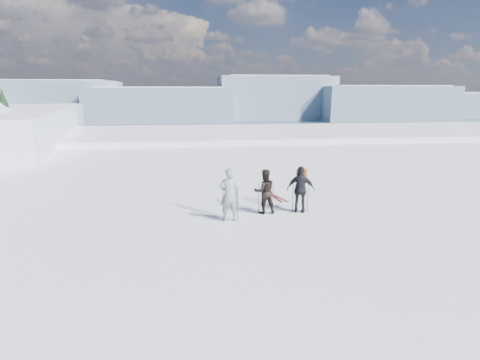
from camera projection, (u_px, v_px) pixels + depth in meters
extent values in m
plane|color=white|center=(213.00, 207.00, 73.61)|extent=(220.00, 208.01, 71.62)
cube|color=white|center=(226.00, 193.00, 42.09)|extent=(180.00, 16.00, 14.00)
plane|color=#243F52|center=(198.00, 135.00, 298.55)|extent=(820.00, 820.00, 0.00)
cube|color=slate|center=(62.00, 101.00, 447.98)|extent=(130.00, 80.00, 46.00)
cube|color=white|center=(60.00, 84.00, 443.33)|extent=(110.50, 70.00, 8.00)
cube|color=slate|center=(161.00, 105.00, 434.19)|extent=(160.00, 80.00, 38.00)
cube|color=white|center=(161.00, 91.00, 430.47)|extent=(136.00, 70.00, 8.00)
cube|color=slate|center=(274.00, 98.00, 478.14)|extent=(140.00, 80.00, 52.00)
cube|color=white|center=(275.00, 79.00, 472.79)|extent=(119.00, 70.00, 8.00)
cube|color=slate|center=(382.00, 103.00, 466.00)|extent=(160.00, 80.00, 40.00)
cube|color=white|center=(383.00, 89.00, 462.05)|extent=(136.00, 70.00, 8.00)
cube|color=slate|center=(454.00, 105.00, 510.13)|extent=(130.00, 80.00, 32.00)
cube|color=white|center=(455.00, 95.00, 507.10)|extent=(110.50, 70.00, 8.00)
cube|color=#2D2B28|center=(43.00, 206.00, 45.86)|extent=(21.55, 17.87, 14.25)
cone|color=black|center=(34.00, 162.00, 38.79)|extent=(6.16, 6.16, 11.00)
cone|color=black|center=(10.00, 148.00, 41.95)|extent=(7.28, 7.28, 13.00)
cone|color=black|center=(5.00, 176.00, 36.86)|extent=(5.04, 5.04, 9.00)
cone|color=black|center=(61.00, 158.00, 43.85)|extent=(5.60, 5.60, 10.00)
cone|color=black|center=(61.00, 163.00, 41.08)|extent=(5.60, 5.60, 10.00)
imported|color=gray|center=(229.00, 195.00, 13.77)|extent=(0.74, 0.50, 2.00)
imported|color=black|center=(264.00, 191.00, 14.65)|extent=(0.91, 0.73, 1.77)
imported|color=black|center=(301.00, 190.00, 14.73)|extent=(1.18, 0.78, 1.87)
cube|color=#D75414|center=(302.00, 158.00, 14.69)|extent=(0.45, 0.34, 0.54)
cylinder|color=black|center=(223.00, 205.00, 13.75)|extent=(0.02, 0.02, 1.25)
cylinder|color=black|center=(238.00, 204.00, 13.78)|extent=(0.02, 0.02, 1.35)
cylinder|color=black|center=(259.00, 198.00, 14.62)|extent=(0.02, 0.02, 1.32)
cylinder|color=black|center=(273.00, 200.00, 14.68)|extent=(0.02, 0.02, 1.13)
cylinder|color=black|center=(293.00, 198.00, 14.73)|extent=(0.02, 0.02, 1.25)
cylinder|color=black|center=(308.00, 198.00, 14.83)|extent=(0.02, 0.02, 1.15)
cube|color=black|center=(275.00, 197.00, 16.99)|extent=(0.36, 1.69, 0.03)
cube|color=black|center=(278.00, 197.00, 17.01)|extent=(0.62, 1.64, 0.03)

